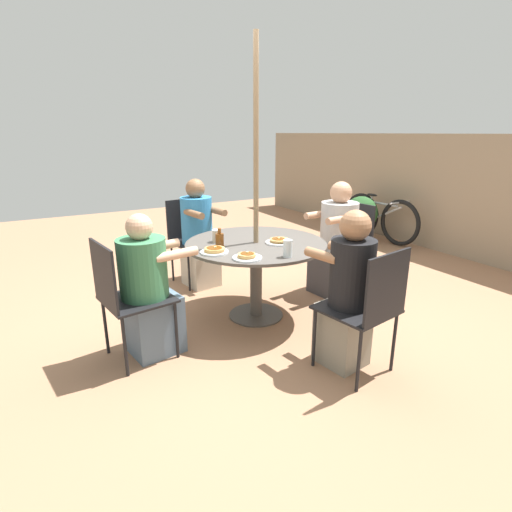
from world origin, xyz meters
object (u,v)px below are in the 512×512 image
(diner_west, at_px, (149,292))
(patio_chair_north, at_px, (368,304))
(pancake_plate_c, at_px, (279,241))
(potted_shrub, at_px, (361,217))
(diner_north, at_px, (347,296))
(patio_chair_south, at_px, (191,235))
(patio_table, at_px, (256,255))
(bicycle, at_px, (380,218))
(syrup_bottle, at_px, (220,239))
(pancake_plate_b, at_px, (214,251))
(pancake_plate_a, at_px, (247,257))
(diner_east, at_px, (336,244))
(diner_south, at_px, (199,238))
(patio_chair_east, at_px, (348,241))
(patio_chair_west, at_px, (124,293))
(coffee_cup, at_px, (217,236))
(drinking_glass_a, at_px, (288,248))

(diner_west, bearing_deg, patio_chair_north, 40.37)
(pancake_plate_c, height_order, potted_shrub, pancake_plate_c)
(diner_north, xyz_separation_m, patio_chair_south, (-2.25, -0.33, -0.00))
(patio_chair_north, bearing_deg, patio_table, 90.00)
(bicycle, bearing_deg, syrup_bottle, -71.59)
(patio_chair_south, distance_m, pancake_plate_b, 1.38)
(pancake_plate_a, distance_m, potted_shrub, 3.66)
(diner_east, height_order, diner_south, diner_south)
(patio_chair_south, bearing_deg, pancake_plate_a, 77.30)
(patio_chair_east, relative_size, diner_west, 0.84)
(diner_east, height_order, syrup_bottle, diner_east)
(diner_south, relative_size, patio_chair_west, 1.27)
(patio_chair_south, xyz_separation_m, pancake_plate_a, (1.60, -0.14, 0.19))
(patio_chair_west, bearing_deg, potted_shrub, 104.65)
(patio_chair_west, height_order, potted_shrub, patio_chair_west)
(patio_chair_north, distance_m, patio_chair_west, 1.73)
(patio_chair_north, distance_m, pancake_plate_c, 1.10)
(patio_table, relative_size, coffee_cup, 11.25)
(patio_chair_north, relative_size, bicycle, 0.64)
(bicycle, bearing_deg, patio_chair_west, -72.91)
(pancake_plate_b, bearing_deg, patio_chair_east, 98.30)
(patio_chair_south, xyz_separation_m, pancake_plate_c, (1.34, 0.33, 0.19))
(patio_chair_south, xyz_separation_m, pancake_plate_b, (1.33, -0.29, 0.20))
(diner_west, distance_m, pancake_plate_b, 0.62)
(diner_south, xyz_separation_m, diner_west, (1.19, -0.89, -0.04))
(coffee_cup, distance_m, potted_shrub, 3.39)
(pancake_plate_b, bearing_deg, diner_west, -85.57)
(diner_west, relative_size, pancake_plate_c, 4.81)
(coffee_cup, relative_size, drinking_glass_a, 0.81)
(patio_table, bearing_deg, patio_chair_east, 96.03)
(patio_chair_south, xyz_separation_m, coffee_cup, (1.03, -0.13, 0.23))
(patio_table, bearing_deg, diner_east, 96.03)
(patio_chair_west, bearing_deg, pancake_plate_a, 68.71)
(pancake_plate_b, xyz_separation_m, coffee_cup, (-0.30, 0.16, 0.04))
(patio_chair_east, xyz_separation_m, pancake_plate_c, (0.26, -1.06, 0.19))
(diner_north, relative_size, diner_east, 0.99)
(patio_chair_west, bearing_deg, diner_south, 130.01)
(diner_west, xyz_separation_m, potted_shrub, (-1.71, 3.81, -0.11))
(diner_west, distance_m, drinking_glass_a, 1.12)
(pancake_plate_c, height_order, drinking_glass_a, drinking_glass_a)
(potted_shrub, bearing_deg, patio_chair_west, -66.50)
(diner_north, bearing_deg, pancake_plate_b, 115.12)
(patio_chair_east, xyz_separation_m, diner_east, (0.02, -0.18, -0.01))
(pancake_plate_c, bearing_deg, coffee_cup, -124.72)
(patio_chair_north, relative_size, syrup_bottle, 6.00)
(patio_chair_south, distance_m, bicycle, 3.27)
(patio_chair_east, relative_size, syrup_bottle, 6.00)
(diner_east, bearing_deg, patio_chair_west, 91.53)
(patio_chair_east, height_order, coffee_cup, patio_chair_east)
(patio_table, relative_size, pancake_plate_a, 5.47)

